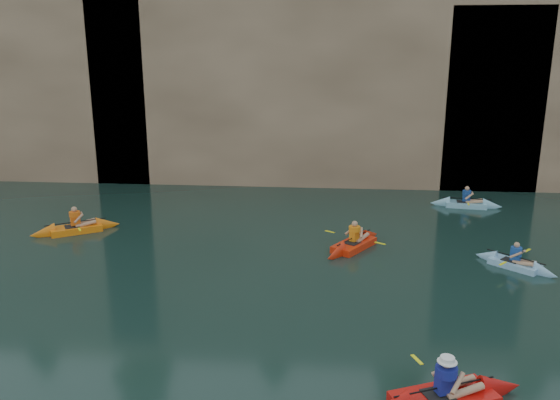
# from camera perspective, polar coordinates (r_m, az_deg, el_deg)

# --- Properties ---
(cliff) EXTENTS (70.00, 16.00, 12.00)m
(cliff) POSITION_cam_1_polar(r_m,az_deg,el_deg) (37.87, 0.62, 13.33)
(cliff) COLOR tan
(cliff) RESTS_ON ground
(cliff_slab_center) EXTENTS (24.00, 2.40, 11.40)m
(cliff_slab_center) POSITION_cam_1_polar(r_m,az_deg,el_deg) (30.39, 3.34, 12.33)
(cliff_slab_center) COLOR tan
(cliff_slab_center) RESTS_ON ground
(sea_cave_center) EXTENTS (3.50, 1.00, 3.20)m
(sea_cave_center) POSITION_cam_1_polar(r_m,az_deg,el_deg) (30.99, -8.01, 4.63)
(sea_cave_center) COLOR black
(sea_cave_center) RESTS_ON ground
(sea_cave_east) EXTENTS (5.00, 1.00, 4.50)m
(sea_cave_east) POSITION_cam_1_polar(r_m,az_deg,el_deg) (30.89, 18.26, 5.21)
(sea_cave_east) COLOR black
(sea_cave_east) RESTS_ON ground
(main_kayaker) EXTENTS (3.88, 2.41, 1.43)m
(main_kayaker) POSITION_cam_1_polar(r_m,az_deg,el_deg) (12.48, 16.75, -19.28)
(main_kayaker) COLOR red
(main_kayaker) RESTS_ON ground
(kayaker_orange) EXTENTS (3.41, 2.61, 1.35)m
(kayaker_orange) POSITION_cam_1_polar(r_m,az_deg,el_deg) (23.97, -20.54, -2.79)
(kayaker_orange) COLOR orange
(kayaker_orange) RESTS_ON ground
(kayaker_ltblue_near) EXTENTS (2.60, 2.46, 1.14)m
(kayaker_ltblue_near) POSITION_cam_1_polar(r_m,az_deg,el_deg) (20.49, 23.31, -6.12)
(kayaker_ltblue_near) COLOR #86BAE1
(kayaker_ltblue_near) RESTS_ON ground
(kayaker_red_far) EXTENTS (2.65, 3.47, 1.33)m
(kayaker_red_far) POSITION_cam_1_polar(r_m,az_deg,el_deg) (20.82, 7.73, -4.59)
(kayaker_red_far) COLOR red
(kayaker_red_far) RESTS_ON ground
(kayaker_ltblue_mid) EXTENTS (3.39, 2.46, 1.26)m
(kayaker_ltblue_mid) POSITION_cam_1_polar(r_m,az_deg,el_deg) (27.62, 18.84, -0.38)
(kayaker_ltblue_mid) COLOR #7EBAD3
(kayaker_ltblue_mid) RESTS_ON ground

